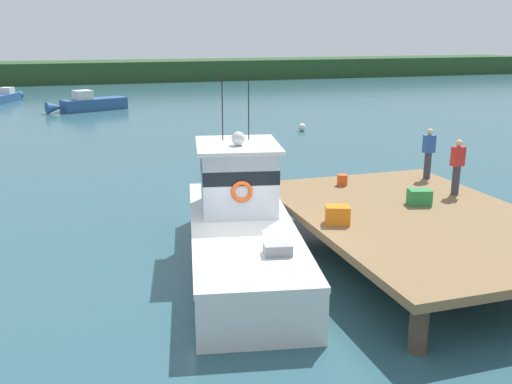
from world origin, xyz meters
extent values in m
plane|color=#2D5660|center=(0.00, 0.00, 0.00)|extent=(200.00, 200.00, 0.00)
cylinder|color=#4C3D2D|center=(2.20, -4.10, 0.50)|extent=(0.36, 0.36, 1.00)
cylinder|color=#4C3D2D|center=(2.20, 4.10, 0.50)|extent=(0.36, 0.36, 1.00)
cylinder|color=#4C3D2D|center=(7.40, 4.10, 0.50)|extent=(0.36, 0.36, 1.00)
cube|color=olive|center=(4.80, 0.00, 1.10)|extent=(6.00, 9.00, 0.20)
cube|color=silver|center=(0.20, 0.72, 0.55)|extent=(3.97, 8.33, 1.10)
cone|color=silver|center=(1.13, 5.53, 0.55)|extent=(1.42, 1.98, 1.10)
cube|color=#234C9E|center=(0.20, 0.72, 1.00)|extent=(3.96, 8.18, 0.12)
cube|color=silver|center=(0.20, 0.72, 1.16)|extent=(4.01, 8.34, 0.12)
cube|color=silver|center=(0.43, 1.90, 2.00)|extent=(2.28, 2.52, 1.80)
cube|color=black|center=(0.43, 1.90, 2.31)|extent=(2.31, 2.54, 0.36)
cube|color=silver|center=(0.43, 1.90, 2.95)|extent=(2.58, 2.86, 0.10)
sphere|color=white|center=(0.37, 1.61, 3.18)|extent=(0.36, 0.36, 0.36)
cylinder|color=black|center=(0.18, 2.46, 3.90)|extent=(0.03, 0.03, 1.80)
cylinder|color=black|center=(0.87, 2.32, 3.90)|extent=(0.03, 0.03, 1.80)
cube|color=#939399|center=(0.32, -1.54, 1.28)|extent=(0.67, 0.55, 0.36)
torus|color=orange|center=(-0.72, -1.95, 1.16)|extent=(0.66, 0.66, 0.12)
torus|color=#EA5119|center=(0.21, 0.78, 2.00)|extent=(0.55, 0.20, 0.54)
cube|color=orange|center=(2.45, -0.02, 1.43)|extent=(0.72, 0.63, 0.46)
cube|color=#2D8442|center=(5.31, 0.79, 1.41)|extent=(0.69, 0.58, 0.43)
cylinder|color=#E04C19|center=(4.22, 3.35, 1.37)|extent=(0.32, 0.32, 0.34)
cylinder|color=#383842|center=(6.90, 1.39, 1.63)|extent=(0.22, 0.22, 0.86)
cube|color=red|center=(6.90, 1.39, 2.34)|extent=(0.36, 0.22, 0.56)
sphere|color=beige|center=(6.90, 1.39, 2.73)|extent=(0.20, 0.20, 0.20)
cylinder|color=#383842|center=(7.23, 3.32, 1.63)|extent=(0.22, 0.22, 0.86)
cube|color=#2D56A8|center=(7.23, 3.32, 2.34)|extent=(0.36, 0.22, 0.56)
sphere|color=beige|center=(7.23, 3.32, 2.73)|extent=(0.20, 0.20, 0.20)
cube|color=#285184|center=(-9.02, 41.49, 0.35)|extent=(2.61, 4.00, 0.70)
cone|color=#285184|center=(-8.09, 43.70, 0.35)|extent=(1.01, 1.15, 0.70)
cube|color=silver|center=(-8.76, 42.11, 0.96)|extent=(1.27, 1.26, 0.52)
cube|color=#285184|center=(-1.89, 33.95, 0.45)|extent=(5.13, 3.24, 0.89)
cone|color=#285184|center=(-4.74, 32.83, 0.45)|extent=(1.47, 1.28, 0.89)
cube|color=silver|center=(-2.69, 33.63, 1.23)|extent=(1.60, 1.61, 0.67)
sphere|color=silver|center=(9.63, 19.93, 0.23)|extent=(0.47, 0.47, 0.47)
cube|color=#284723|center=(0.00, 62.00, 1.20)|extent=(120.00, 8.00, 2.40)
camera|label=1|loc=(-3.65, -12.42, 5.79)|focal=40.63mm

